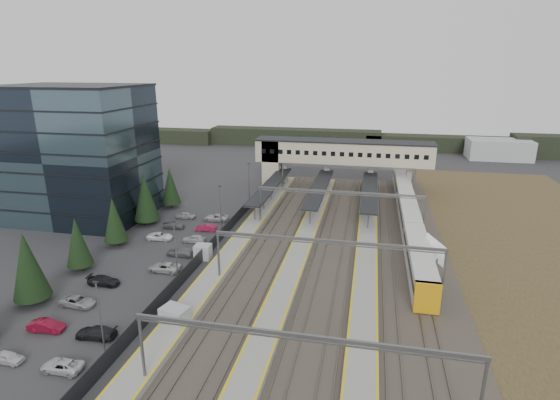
% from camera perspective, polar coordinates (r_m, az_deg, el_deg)
% --- Properties ---
extents(ground, '(220.00, 220.00, 0.00)m').
position_cam_1_polar(ground, '(65.97, -3.90, -7.53)').
color(ground, '#2B2B2D').
rests_on(ground, ground).
extents(office_building, '(24.30, 18.30, 24.30)m').
position_cam_1_polar(office_building, '(88.58, -24.98, 5.61)').
color(office_building, '#374C56').
rests_on(office_building, ground).
extents(conifer_row, '(4.42, 49.82, 9.50)m').
position_cam_1_polar(conifer_row, '(69.95, -22.54, -3.12)').
color(conifer_row, black).
rests_on(conifer_row, ground).
extents(car_park, '(10.56, 44.56, 1.29)m').
position_cam_1_polar(car_park, '(65.70, -16.54, -7.77)').
color(car_park, silver).
rests_on(car_park, ground).
extents(lampposts, '(0.50, 53.25, 8.07)m').
position_cam_1_polar(lampposts, '(67.88, -10.22, -3.09)').
color(lampposts, slate).
rests_on(lampposts, ground).
extents(fence, '(0.08, 90.00, 2.00)m').
position_cam_1_polar(fence, '(71.81, -7.86, -4.67)').
color(fence, '#26282B').
rests_on(fence, ground).
extents(relay_cabin_near, '(3.35, 2.81, 2.41)m').
position_cam_1_polar(relay_cabin_near, '(50.62, -13.53, -14.69)').
color(relay_cabin_near, '#A2A6A8').
rests_on(relay_cabin_near, ground).
extents(relay_cabin_far, '(2.44, 2.06, 2.15)m').
position_cam_1_polar(relay_cabin_far, '(66.16, -10.04, -6.67)').
color(relay_cabin_far, '#A2A6A8').
rests_on(relay_cabin_far, ground).
extents(rail_corridor, '(34.00, 90.00, 0.92)m').
position_cam_1_polar(rail_corridor, '(68.66, 4.80, -6.26)').
color(rail_corridor, '#353229').
rests_on(rail_corridor, ground).
extents(canopies, '(23.10, 30.00, 3.28)m').
position_cam_1_polar(canopies, '(88.35, 5.15, 1.62)').
color(canopies, black).
rests_on(canopies, ground).
extents(footbridge, '(40.40, 6.40, 11.20)m').
position_cam_1_polar(footbridge, '(101.89, 6.63, 5.98)').
color(footbridge, tan).
rests_on(footbridge, ground).
extents(gantries, '(28.40, 62.28, 7.17)m').
position_cam_1_polar(gantries, '(64.48, 7.05, -2.47)').
color(gantries, slate).
rests_on(gantries, ground).
extents(train, '(2.96, 61.89, 3.73)m').
position_cam_1_polar(train, '(81.53, 16.42, -1.70)').
color(train, beige).
rests_on(train, ground).
extents(billboard, '(1.99, 5.37, 4.72)m').
position_cam_1_polar(billboard, '(63.97, 19.61, -6.29)').
color(billboard, slate).
rests_on(billboard, ground).
extents(treeline_far, '(170.00, 19.00, 7.00)m').
position_cam_1_polar(treeline_far, '(152.05, 14.50, 7.34)').
color(treeline_far, black).
rests_on(treeline_far, ground).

